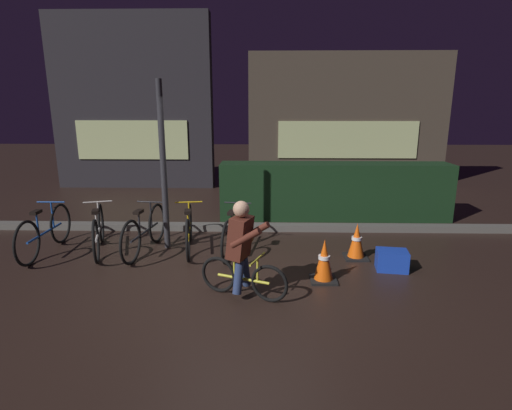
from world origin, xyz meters
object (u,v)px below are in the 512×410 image
object	(u,v)px
traffic_cone_near	(324,261)
blue_crate	(392,260)
parked_bike_leftmost	(45,232)
parked_bike_center_left	(145,231)
parked_bike_center_right	(189,230)
parked_bike_right_mid	(234,231)
traffic_cone_far	(357,242)
parked_bike_left_mid	(99,231)
street_post	(163,167)
cyclist	(242,249)

from	to	relation	value
traffic_cone_near	blue_crate	world-z (taller)	traffic_cone_near
parked_bike_leftmost	parked_bike_center_left	size ratio (longest dim) A/B	1.01
parked_bike_center_right	parked_bike_right_mid	distance (m)	0.77
parked_bike_center_left	parked_bike_center_right	distance (m)	0.71
parked_bike_leftmost	parked_bike_right_mid	bearing A→B (deg)	-88.66
traffic_cone_far	parked_bike_left_mid	bearing A→B (deg)	177.25
street_post	parked_bike_left_mid	xyz separation A→B (m)	(-1.07, -0.24, -1.02)
parked_bike_left_mid	parked_bike_center_left	distance (m)	0.77
traffic_cone_near	street_post	bearing A→B (deg)	152.30
parked_bike_leftmost	parked_bike_center_right	xyz separation A→B (m)	(2.31, 0.20, -0.01)
parked_bike_right_mid	parked_bike_center_right	bearing A→B (deg)	92.47
parked_bike_right_mid	blue_crate	xyz separation A→B (m)	(2.37, -0.69, -0.20)
street_post	parked_bike_center_right	bearing A→B (deg)	-17.40
parked_bike_left_mid	traffic_cone_near	distance (m)	3.70
parked_bike_left_mid	parked_bike_center_right	distance (m)	1.48
parked_bike_center_left	traffic_cone_far	distance (m)	3.42
traffic_cone_near	blue_crate	size ratio (longest dim) A/B	1.36
traffic_cone_far	blue_crate	size ratio (longest dim) A/B	1.30
parked_bike_leftmost	blue_crate	bearing A→B (deg)	-96.94
parked_bike_center_left	traffic_cone_far	bearing A→B (deg)	-86.04
traffic_cone_near	blue_crate	xyz separation A→B (m)	(1.05, 0.40, -0.14)
parked_bike_leftmost	parked_bike_right_mid	distance (m)	3.08
parked_bike_center_left	parked_bike_right_mid	xyz separation A→B (m)	(1.47, 0.04, -0.01)
parked_bike_center_left	parked_bike_left_mid	bearing A→B (deg)	96.54
parked_bike_left_mid	traffic_cone_far	world-z (taller)	parked_bike_left_mid
parked_bike_center_right	traffic_cone_far	distance (m)	2.73
parked_bike_center_left	cyclist	size ratio (longest dim) A/B	1.38
street_post	traffic_cone_far	bearing A→B (deg)	-7.98
traffic_cone_near	parked_bike_left_mid	bearing A→B (deg)	163.29
parked_bike_leftmost	parked_bike_left_mid	size ratio (longest dim) A/B	1.06
traffic_cone_far	traffic_cone_near	bearing A→B (deg)	-126.23
parked_bike_leftmost	traffic_cone_near	distance (m)	4.49
traffic_cone_near	traffic_cone_far	size ratio (longest dim) A/B	1.05
parked_bike_left_mid	traffic_cone_near	bearing A→B (deg)	-124.61
traffic_cone_far	cyclist	size ratio (longest dim) A/B	0.46
parked_bike_center_left	cyclist	distance (m)	2.29
parked_bike_center_left	parked_bike_right_mid	bearing A→B (deg)	-81.32
traffic_cone_near	cyclist	world-z (taller)	cyclist
parked_bike_right_mid	blue_crate	size ratio (longest dim) A/B	3.82
parked_bike_right_mid	street_post	bearing A→B (deg)	88.41
street_post	parked_bike_leftmost	size ratio (longest dim) A/B	1.58
parked_bike_left_mid	parked_bike_center_left	xyz separation A→B (m)	(0.77, -0.01, 0.00)
parked_bike_center_left	traffic_cone_near	world-z (taller)	parked_bike_center_left
parked_bike_center_right	street_post	bearing A→B (deg)	64.10
parked_bike_leftmost	traffic_cone_far	xyz separation A→B (m)	(5.02, -0.11, -0.09)
parked_bike_leftmost	parked_bike_center_right	bearing A→B (deg)	-85.96
parked_bike_center_right	parked_bike_right_mid	bearing A→B (deg)	-104.46
traffic_cone_near	traffic_cone_far	distance (m)	1.07
street_post	parked_bike_leftmost	xyz separation A→B (m)	(-1.91, -0.33, -1.02)
parked_bike_center_right	parked_bike_right_mid	size ratio (longest dim) A/B	0.99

